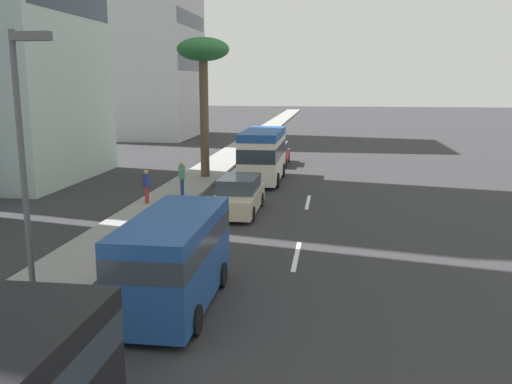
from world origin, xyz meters
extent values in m
plane|color=#2D2D30|center=(31.50, 0.00, 0.00)|extent=(198.00, 198.00, 0.00)
cube|color=gray|center=(31.50, 6.88, 0.07)|extent=(162.00, 2.63, 0.15)
cube|color=silver|center=(15.69, 0.00, 0.01)|extent=(3.20, 0.16, 0.01)
cube|color=silver|center=(24.22, 0.00, 0.01)|extent=(3.20, 0.16, 0.01)
cube|color=silver|center=(29.59, 2.91, 1.41)|extent=(6.19, 2.11, 2.35)
cube|color=#1E4C93|center=(29.59, 2.91, 2.80)|extent=(6.19, 2.11, 0.45)
cube|color=#28333D|center=(29.59, 2.91, 1.85)|extent=(6.21, 2.12, 0.78)
cylinder|color=black|center=(27.79, 1.90, 0.42)|extent=(0.84, 0.26, 0.84)
cylinder|color=black|center=(27.79, 3.91, 0.42)|extent=(0.84, 0.26, 0.84)
cylinder|color=black|center=(31.38, 1.90, 0.42)|extent=(0.84, 0.26, 0.84)
cylinder|color=black|center=(31.38, 3.91, 0.42)|extent=(0.84, 0.26, 0.84)
cube|color=#1E478C|center=(11.03, 2.86, 1.32)|extent=(5.12, 1.91, 2.24)
cube|color=#2D3842|center=(11.03, 2.86, 1.81)|extent=(5.13, 1.91, 0.54)
cylinder|color=black|center=(9.49, 1.96, 0.36)|extent=(0.72, 0.24, 0.72)
cylinder|color=black|center=(9.49, 3.77, 0.36)|extent=(0.72, 0.24, 0.72)
cylinder|color=black|center=(12.57, 1.96, 0.36)|extent=(0.72, 0.24, 0.72)
cylinder|color=black|center=(12.57, 3.77, 0.36)|extent=(0.72, 0.24, 0.72)
cube|color=beige|center=(21.63, 3.01, 0.57)|extent=(4.71, 1.79, 0.79)
cube|color=#38424C|center=(21.86, 3.01, 1.28)|extent=(2.59, 1.65, 0.64)
cylinder|color=black|center=(20.17, 2.18, 0.32)|extent=(0.64, 0.22, 0.64)
cylinder|color=black|center=(20.17, 3.83, 0.32)|extent=(0.64, 0.22, 0.64)
cylinder|color=black|center=(23.09, 2.18, 0.32)|extent=(0.64, 0.22, 0.64)
cylinder|color=black|center=(23.09, 3.83, 0.32)|extent=(0.64, 0.22, 0.64)
cube|color=#A51E1E|center=(36.50, 2.93, 0.55)|extent=(4.22, 1.84, 0.75)
cube|color=#38424C|center=(36.71, 2.93, 1.23)|extent=(2.32, 1.69, 0.61)
cylinder|color=black|center=(35.19, 2.08, 0.32)|extent=(0.64, 0.22, 0.64)
cylinder|color=black|center=(35.19, 3.77, 0.32)|extent=(0.64, 0.22, 0.64)
cylinder|color=black|center=(37.80, 2.08, 0.32)|extent=(0.64, 0.22, 0.64)
cylinder|color=black|center=(37.80, 3.77, 0.32)|extent=(0.64, 0.22, 0.64)
cylinder|color=navy|center=(24.31, 6.36, 0.57)|extent=(0.14, 0.14, 0.84)
cylinder|color=navy|center=(24.47, 6.36, 0.57)|extent=(0.14, 0.14, 0.84)
cube|color=#4C8C66|center=(24.39, 6.36, 1.32)|extent=(0.29, 0.36, 0.66)
sphere|color=tan|center=(24.39, 6.36, 1.76)|extent=(0.23, 0.23, 0.23)
cylinder|color=red|center=(22.23, 7.50, 0.54)|extent=(0.14, 0.14, 0.77)
cylinder|color=red|center=(22.39, 7.50, 0.54)|extent=(0.14, 0.14, 0.77)
cube|color=navy|center=(22.31, 7.50, 1.23)|extent=(0.37, 0.39, 0.61)
sphere|color=tan|center=(22.31, 7.50, 1.64)|extent=(0.21, 0.21, 0.21)
cylinder|color=brown|center=(30.08, 6.49, 3.67)|extent=(0.52, 0.52, 7.03)
ellipsoid|color=#2D7238|center=(30.08, 6.49, 7.64)|extent=(3.06, 3.06, 1.38)
cylinder|color=#4C4C51|center=(9.56, 5.97, 3.54)|extent=(0.14, 0.14, 6.78)
cube|color=#4C4C51|center=(9.56, 5.52, 6.78)|extent=(0.24, 0.90, 0.20)
cube|color=#2D3847|center=(54.94, 13.56, 7.61)|extent=(10.87, 0.08, 1.51)
cube|color=#2D3847|center=(54.94, 13.56, 11.96)|extent=(10.87, 0.08, 1.51)
camera|label=1|loc=(-2.12, -1.09, 5.80)|focal=38.58mm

